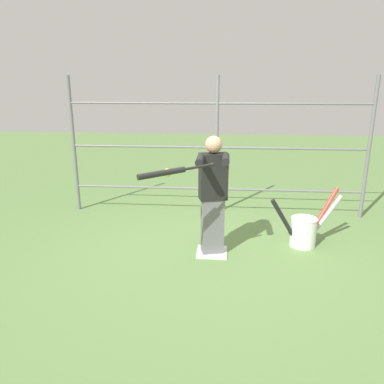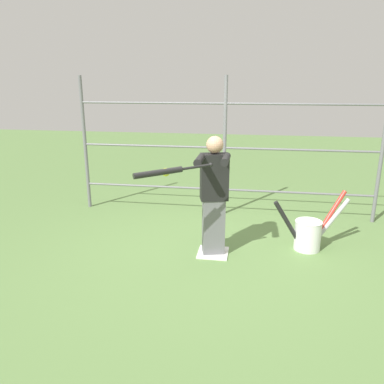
{
  "view_description": "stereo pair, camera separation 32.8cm",
  "coord_description": "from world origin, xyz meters",
  "px_view_note": "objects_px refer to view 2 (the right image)",
  "views": [
    {
      "loc": [
        -0.14,
        4.6,
        2.21
      ],
      "look_at": [
        0.25,
        0.21,
        0.91
      ],
      "focal_mm": 35.0,
      "sensor_mm": 36.0,
      "label": 1
    },
    {
      "loc": [
        -0.46,
        4.56,
        2.21
      ],
      "look_at": [
        0.25,
        0.21,
        0.91
      ],
      "focal_mm": 35.0,
      "sensor_mm": 36.0,
      "label": 2
    }
  ],
  "objects_px": {
    "batter": "(214,193)",
    "softball_in_flight": "(166,172)",
    "baseball_bat_swinging": "(165,172)",
    "bat_bucket": "(309,233)"
  },
  "relations": [
    {
      "from": "batter",
      "to": "softball_in_flight",
      "type": "xyz_separation_m",
      "value": [
        0.5,
        0.51,
        0.37
      ]
    },
    {
      "from": "softball_in_flight",
      "to": "bat_bucket",
      "type": "height_order",
      "value": "softball_in_flight"
    },
    {
      "from": "batter",
      "to": "softball_in_flight",
      "type": "relative_size",
      "value": 16.39
    },
    {
      "from": "baseball_bat_swinging",
      "to": "bat_bucket",
      "type": "relative_size",
      "value": 0.74
    },
    {
      "from": "batter",
      "to": "baseball_bat_swinging",
      "type": "height_order",
      "value": "batter"
    },
    {
      "from": "bat_bucket",
      "to": "batter",
      "type": "bearing_deg",
      "value": 16.41
    },
    {
      "from": "baseball_bat_swinging",
      "to": "softball_in_flight",
      "type": "height_order",
      "value": "baseball_bat_swinging"
    },
    {
      "from": "baseball_bat_swinging",
      "to": "bat_bucket",
      "type": "distance_m",
      "value": 2.31
    },
    {
      "from": "softball_in_flight",
      "to": "bat_bucket",
      "type": "bearing_deg",
      "value": -153.51
    },
    {
      "from": "batter",
      "to": "baseball_bat_swinging",
      "type": "relative_size",
      "value": 1.99
    }
  ]
}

